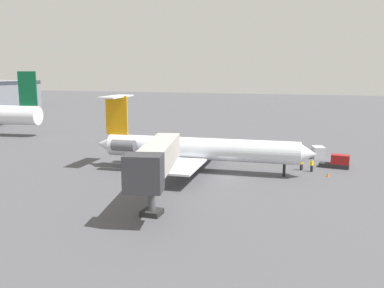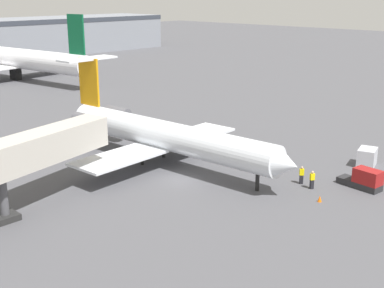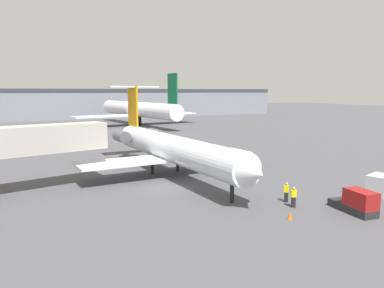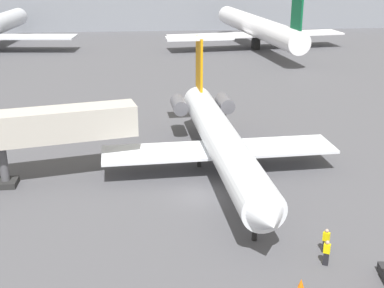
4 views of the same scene
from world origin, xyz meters
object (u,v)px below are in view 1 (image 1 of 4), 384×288
traffic_cone_near (328,175)px  cargo_container_uld (318,152)px  ground_crew_marshaller (312,165)px  baggage_tug_lead (337,162)px  jet_bridge (155,161)px  regional_jet (195,148)px  ground_crew_loader (301,164)px

traffic_cone_near → cargo_container_uld: bearing=7.1°
ground_crew_marshaller → baggage_tug_lead: baggage_tug_lead is taller
traffic_cone_near → baggage_tug_lead: bearing=-12.9°
jet_bridge → baggage_tug_lead: (23.48, -17.52, -3.93)m
ground_crew_marshaller → baggage_tug_lead: (3.30, -3.34, -0.02)m
jet_bridge → ground_crew_marshaller: bearing=-35.1°
jet_bridge → baggage_tug_lead: size_ratio=3.79×
regional_jet → jet_bridge: 15.88m
regional_jet → traffic_cone_near: (2.23, -17.22, -2.89)m
ground_crew_marshaller → ground_crew_loader: same height
ground_crew_loader → traffic_cone_near: size_ratio=3.07×
regional_jet → ground_crew_marshaller: 15.93m
baggage_tug_lead → jet_bridge: bearing=143.3°
ground_crew_marshaller → baggage_tug_lead: bearing=-45.3°
regional_jet → cargo_container_uld: bearing=-48.7°
regional_jet → traffic_cone_near: regional_jet is taller
ground_crew_marshaller → ground_crew_loader: (0.44, 1.38, 0.00)m
regional_jet → jet_bridge: size_ratio=1.93×
jet_bridge → cargo_container_uld: jet_bridge is taller
regional_jet → cargo_container_uld: size_ratio=10.98×
regional_jet → ground_crew_loader: (4.84, -13.76, -2.31)m
regional_jet → traffic_cone_near: size_ratio=55.12×
jet_bridge → traffic_cone_near: 24.68m
ground_crew_loader → cargo_container_uld: (9.04, -2.03, 0.06)m
baggage_tug_lead → cargo_container_uld: size_ratio=1.50×
regional_jet → traffic_cone_near: 17.61m
ground_crew_loader → baggage_tug_lead: 5.52m
jet_bridge → ground_crew_loader: jet_bridge is taller
jet_bridge → traffic_cone_near: size_ratio=28.52×
ground_crew_loader → cargo_container_uld: size_ratio=0.61×
ground_crew_marshaller → cargo_container_uld: (9.48, -0.65, 0.06)m
ground_crew_marshaller → cargo_container_uld: 9.51m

